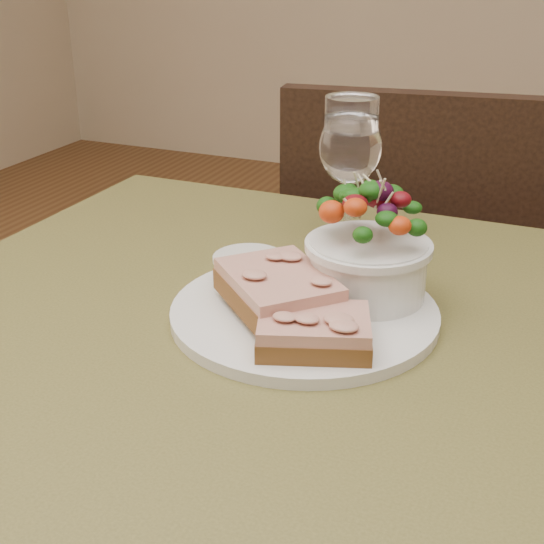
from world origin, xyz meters
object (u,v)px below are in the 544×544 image
at_px(chair_far, 404,383).
at_px(dinner_plate, 304,313).
at_px(cafe_table, 259,408).
at_px(sandwich_back, 278,289).
at_px(wine_glass, 350,151).
at_px(sandwich_front, 314,331).
at_px(ramekin, 249,270).
at_px(salad_bowl, 369,243).

height_order(chair_far, dinner_plate, chair_far).
height_order(cafe_table, chair_far, chair_far).
bearing_deg(sandwich_back, chair_far, 133.09).
xyz_separation_m(cafe_table, sandwich_back, (0.02, 0.01, 0.14)).
height_order(sandwich_back, wine_glass, wine_glass).
height_order(dinner_plate, sandwich_front, sandwich_front).
relative_size(dinner_plate, wine_glass, 1.57).
xyz_separation_m(sandwich_front, wine_glass, (-0.06, 0.27, 0.10)).
distance_m(sandwich_front, sandwich_back, 0.08).
bearing_deg(sandwich_back, cafe_table, -94.35).
distance_m(cafe_table, sandwich_back, 0.14).
bearing_deg(ramekin, sandwich_front, -40.67).
xyz_separation_m(sandwich_front, ramekin, (-0.11, 0.09, 0.00)).
xyz_separation_m(sandwich_front, salad_bowl, (0.01, 0.12, 0.04)).
xyz_separation_m(dinner_plate, salad_bowl, (0.05, 0.05, 0.07)).
xyz_separation_m(chair_far, ramekin, (-0.05, -0.61, 0.49)).
relative_size(cafe_table, salad_bowl, 6.30).
relative_size(dinner_plate, sandwich_back, 1.76).
height_order(ramekin, salad_bowl, salad_bowl).
bearing_deg(sandwich_front, ramekin, 119.65).
relative_size(chair_far, salad_bowl, 7.09).
distance_m(chair_far, dinner_plate, 0.79).
distance_m(sandwich_back, ramekin, 0.07).
height_order(sandwich_back, ramekin, sandwich_back).
distance_m(dinner_plate, sandwich_front, 0.08).
relative_size(sandwich_back, ramekin, 2.19).
xyz_separation_m(chair_far, salad_bowl, (0.07, -0.58, 0.53)).
bearing_deg(dinner_plate, cafe_table, -139.49).
bearing_deg(chair_far, ramekin, 77.03).
relative_size(sandwich_front, ramekin, 1.73).
distance_m(chair_far, wine_glass, 0.72).
distance_m(chair_far, sandwich_front, 0.86).
relative_size(ramekin, salad_bowl, 0.56).
height_order(cafe_table, wine_glass, wine_glass).
distance_m(sandwich_back, wine_glass, 0.24).
bearing_deg(salad_bowl, sandwich_front, -96.34).
relative_size(chair_far, wine_glass, 5.14).
bearing_deg(salad_bowl, sandwich_back, -135.28).
xyz_separation_m(chair_far, sandwich_front, (0.06, -0.71, 0.48)).
bearing_deg(cafe_table, sandwich_back, 42.44).
bearing_deg(ramekin, sandwich_back, -38.85).
bearing_deg(sandwich_front, dinner_plate, 97.41).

